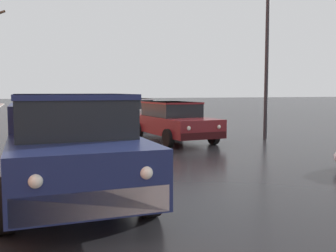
# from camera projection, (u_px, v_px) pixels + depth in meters

# --- Properties ---
(snow_bank_near_corner_right) EXTENTS (1.84, 1.28, 0.85)m
(snow_bank_near_corner_right) POSITION_uv_depth(u_px,v_px,m) (164.00, 116.00, 22.01)
(snow_bank_near_corner_right) COLOR white
(snow_bank_near_corner_right) RESTS_ON ground
(pickup_truck_darkblue_approaching_near_lane) EXTENTS (2.15, 5.12, 1.76)m
(pickup_truck_darkblue_approaching_near_lane) POSITION_uv_depth(u_px,v_px,m) (69.00, 146.00, 6.54)
(pickup_truck_darkblue_approaching_near_lane) COLOR navy
(pickup_truck_darkblue_approaching_near_lane) RESTS_ON ground
(sedan_maroon_parked_kerbside_close) EXTENTS (2.14, 4.53, 1.42)m
(sedan_maroon_parked_kerbside_close) POSITION_uv_depth(u_px,v_px,m) (173.00, 120.00, 14.09)
(sedan_maroon_parked_kerbside_close) COLOR maroon
(sedan_maroon_parked_kerbside_close) RESTS_ON ground
(sedan_silver_parked_kerbside_mid) EXTENTS (1.99, 4.35, 1.42)m
(sedan_silver_parked_kerbside_mid) POSITION_uv_depth(u_px,v_px,m) (136.00, 111.00, 20.73)
(sedan_silver_parked_kerbside_mid) COLOR #B7B7BC
(sedan_silver_parked_kerbside_mid) RESTS_ON ground
(sedan_red_parked_far_down_block) EXTENTS (2.14, 4.44, 1.42)m
(sedan_red_parked_far_down_block) POSITION_uv_depth(u_px,v_px,m) (106.00, 106.00, 27.70)
(sedan_red_parked_far_down_block) COLOR red
(sedan_red_parked_far_down_block) RESTS_ON ground
(street_lamp_post) EXTENTS (0.44, 0.24, 5.69)m
(street_lamp_post) POSITION_uv_depth(u_px,v_px,m) (267.00, 54.00, 14.51)
(street_lamp_post) COLOR #28282D
(street_lamp_post) RESTS_ON ground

